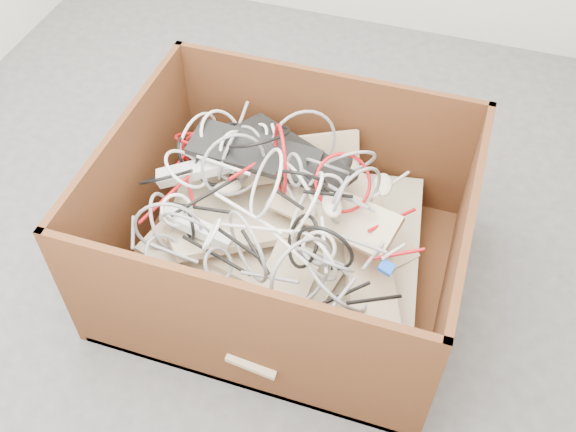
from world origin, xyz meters
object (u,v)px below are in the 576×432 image
(power_strip_left, at_px, (201,169))
(power_strip_right, at_px, (197,227))
(vga_plug, at_px, (387,268))
(cardboard_box, at_px, (282,247))

(power_strip_left, xyz_separation_m, power_strip_right, (0.08, -0.24, -0.03))
(power_strip_right, bearing_deg, power_strip_left, 114.83)
(power_strip_left, relative_size, vga_plug, 7.23)
(vga_plug, bearing_deg, cardboard_box, 176.10)
(cardboard_box, relative_size, power_strip_left, 3.64)
(power_strip_left, bearing_deg, vga_plug, -38.51)
(power_strip_left, bearing_deg, cardboard_box, -35.58)
(cardboard_box, height_order, vga_plug, cardboard_box)
(power_strip_left, relative_size, power_strip_right, 1.28)
(power_strip_left, distance_m, power_strip_right, 0.25)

